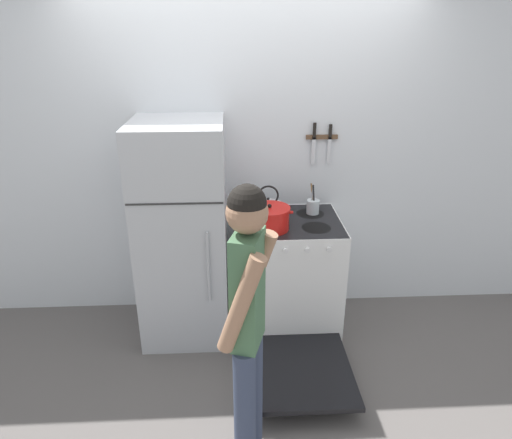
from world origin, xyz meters
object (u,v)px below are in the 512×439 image
object	(u,v)px
refrigerator	(183,233)
dutch_oven_pot	(269,218)
stove_range	(289,277)
tea_kettle	(268,207)
utensil_jar	(313,206)
person	(248,320)

from	to	relation	value
refrigerator	dutch_oven_pot	xyz separation A→B (m)	(0.62, -0.13, 0.16)
stove_range	refrigerator	bearing A→B (deg)	177.34
stove_range	tea_kettle	distance (m)	0.56
stove_range	dutch_oven_pot	bearing A→B (deg)	-150.65
utensil_jar	person	world-z (taller)	person
stove_range	person	distance (m)	1.32
dutch_oven_pot	person	bearing A→B (deg)	-99.88
stove_range	person	bearing A→B (deg)	-106.77
tea_kettle	utensil_jar	distance (m)	0.34
tea_kettle	person	size ratio (longest dim) A/B	0.16
stove_range	utensil_jar	xyz separation A→B (m)	(0.18, 0.18, 0.51)
dutch_oven_pot	utensil_jar	distance (m)	0.44
refrigerator	tea_kettle	size ratio (longest dim) A/B	6.34
tea_kettle	utensil_jar	world-z (taller)	utensil_jar
dutch_oven_pot	stove_range	bearing A→B (deg)	29.35
stove_range	utensil_jar	distance (m)	0.57
refrigerator	stove_range	world-z (taller)	refrigerator
person	stove_range	bearing A→B (deg)	-0.49
dutch_oven_pot	tea_kettle	xyz separation A→B (m)	(0.01, 0.26, -0.02)
dutch_oven_pot	tea_kettle	world-z (taller)	tea_kettle
dutch_oven_pot	utensil_jar	world-z (taller)	utensil_jar
refrigerator	tea_kettle	world-z (taller)	refrigerator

